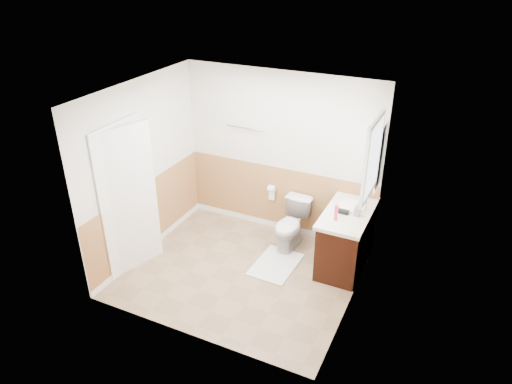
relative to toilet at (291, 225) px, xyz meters
The scene contains 32 objects.
floor 1.03m from the toilet, 111.86° to the right, with size 3.00×3.00×0.00m, color #8C7051.
ceiling 2.35m from the toilet, 111.86° to the right, with size 3.00×3.00×0.00m, color white.
wall_back 1.04m from the toilet, 131.48° to the left, with size 3.00×3.00×0.00m, color silver.
wall_front 2.40m from the toilet, 99.29° to the right, with size 3.00×3.00×0.00m, color silver.
wall_left 2.25m from the toilet, 154.31° to the right, with size 3.00×3.00×0.00m, color silver.
wall_right 1.70m from the toilet, 38.08° to the right, with size 3.00×3.00×0.00m, color silver.
wainscot_back 0.55m from the toilet, 132.34° to the left, with size 3.00×3.00×0.00m, color tan.
wainscot_front 2.22m from the toilet, 99.34° to the right, with size 3.00×3.00×0.00m, color tan.
wainscot_left 2.06m from the toilet, 154.16° to the right, with size 2.60×2.60×0.00m, color tan.
wainscot_right 1.45m from the toilet, 38.38° to the right, with size 2.60×2.60×0.00m, color tan.
toilet is the anchor object (origin of this frame).
bath_mat 0.64m from the toilet, 90.00° to the right, with size 0.55×0.80×0.02m, color white.
vanity_cabinet 0.86m from the toilet, ahead, with size 0.55×1.10×0.80m, color black.
vanity_knob_left 0.62m from the toilet, 20.20° to the right, with size 0.03×0.03×0.03m, color silver.
vanity_knob_right 0.59m from the toilet, ahead, with size 0.03×0.03×0.03m, color white.
countertop 0.97m from the toilet, ahead, with size 0.60×1.15×0.05m, color white.
sink_basin 0.99m from the toilet, ahead, with size 0.36×0.36×0.02m, color white.
faucet 1.18m from the toilet, ahead, with size 0.02×0.02×0.14m, color #B7B7BE.
lotion_bottle 1.04m from the toilet, 27.31° to the right, with size 0.05×0.05×0.22m, color #E93C66.
soap_dispenser 1.15m from the toilet, ahead, with size 0.08×0.08×0.18m, color gray.
hair_dryer_body 0.98m from the toilet, 13.48° to the right, with size 0.07×0.07×0.14m, color black.
hair_dryer_handle 0.94m from the toilet, 13.73° to the right, with size 0.03×0.03×0.07m, color black.
mirror_panel 1.65m from the toilet, 10.44° to the left, with size 0.02×0.35×0.90m, color silver.
window_frame 1.81m from the toilet, 15.41° to the right, with size 0.04×0.80×1.00m, color white.
window_glass 1.82m from the toilet, 15.20° to the right, with size 0.01×0.70×0.90m, color white.
door 2.31m from the toilet, 142.61° to the right, with size 0.05×0.80×2.04m, color white.
door_frame 2.37m from the toilet, 143.77° to the right, with size 0.02×0.92×2.10m, color white.
door_knob 2.07m from the toilet, 149.16° to the right, with size 0.06×0.06×0.06m, color silver.
towel_bar 1.58m from the toilet, 158.73° to the left, with size 0.02×0.02×0.62m, color silver.
tp_holder_bar 0.66m from the toilet, 143.96° to the left, with size 0.02×0.02×0.14m, color silver.
tp_roll 0.66m from the toilet, 143.96° to the left, with size 0.11×0.11×0.10m, color white.
tp_sheet 0.61m from the toilet, 143.96° to the left, with size 0.10×0.01×0.16m, color white.
Camera 1 is at (2.42, -4.65, 3.97)m, focal length 33.09 mm.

